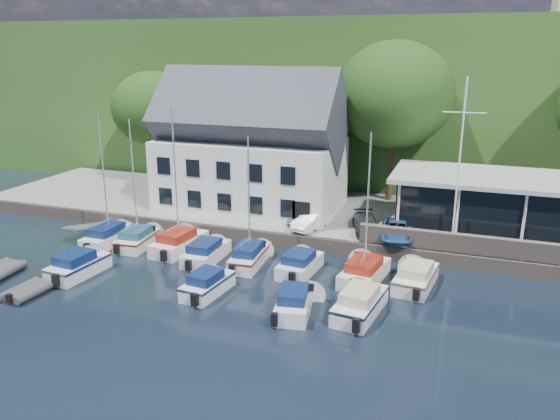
% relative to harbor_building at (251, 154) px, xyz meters
% --- Properties ---
extents(ground, '(180.00, 180.00, 0.00)m').
position_rel_harbor_building_xyz_m(ground, '(7.00, -16.50, -5.35)').
color(ground, black).
rests_on(ground, ground).
extents(quay, '(60.00, 13.00, 1.00)m').
position_rel_harbor_building_xyz_m(quay, '(7.00, 1.00, -4.85)').
color(quay, gray).
rests_on(quay, ground).
extents(quay_face, '(60.00, 0.30, 1.00)m').
position_rel_harbor_building_xyz_m(quay_face, '(7.00, -5.50, -4.85)').
color(quay_face, '#706359').
rests_on(quay_face, ground).
extents(hillside, '(160.00, 75.00, 16.00)m').
position_rel_harbor_building_xyz_m(hillside, '(7.00, 45.50, 2.65)').
color(hillside, '#2D5821').
rests_on(hillside, ground).
extents(field_patch, '(50.00, 30.00, 0.30)m').
position_rel_harbor_building_xyz_m(field_patch, '(15.00, 53.50, 10.80)').
color(field_patch, olive).
rests_on(field_patch, hillside).
extents(harbor_building, '(14.40, 8.20, 8.70)m').
position_rel_harbor_building_xyz_m(harbor_building, '(0.00, 0.00, 0.00)').
color(harbor_building, white).
rests_on(harbor_building, quay).
extents(club_pavilion, '(13.20, 7.20, 4.10)m').
position_rel_harbor_building_xyz_m(club_pavilion, '(18.00, -0.50, -2.30)').
color(club_pavilion, black).
rests_on(club_pavilion, quay).
extents(seawall, '(18.00, 0.50, 1.20)m').
position_rel_harbor_building_xyz_m(seawall, '(19.00, -5.10, -3.75)').
color(seawall, '#706359').
rests_on(seawall, quay).
extents(gangway, '(1.20, 6.00, 1.40)m').
position_rel_harbor_building_xyz_m(gangway, '(-9.50, -7.50, -5.35)').
color(gangway, silver).
rests_on(gangway, ground).
extents(car_silver, '(2.00, 3.70, 1.19)m').
position_rel_harbor_building_xyz_m(car_silver, '(4.83, -2.54, -3.75)').
color(car_silver, '#A2A2A6').
rests_on(car_silver, quay).
extents(car_white, '(2.35, 4.02, 1.25)m').
position_rel_harbor_building_xyz_m(car_white, '(6.20, -3.68, -3.72)').
color(car_white, white).
rests_on(car_white, quay).
extents(car_dgrey, '(2.78, 4.33, 1.17)m').
position_rel_harbor_building_xyz_m(car_dgrey, '(10.00, -3.20, -3.77)').
color(car_dgrey, '#2A2B2F').
rests_on(car_dgrey, quay).
extents(car_blue, '(2.04, 4.06, 1.33)m').
position_rel_harbor_building_xyz_m(car_blue, '(12.25, -3.91, -3.68)').
color(car_blue, '#29507F').
rests_on(car_blue, quay).
extents(flagpole, '(2.59, 0.20, 10.81)m').
position_rel_harbor_building_xyz_m(flagpole, '(15.83, -4.08, 1.05)').
color(flagpole, white).
rests_on(flagpole, quay).
extents(tree_0, '(7.61, 7.61, 10.40)m').
position_rel_harbor_building_xyz_m(tree_0, '(-11.92, 5.07, 0.85)').
color(tree_0, '#13330F').
rests_on(tree_0, quay).
extents(tree_1, '(7.40, 7.40, 10.11)m').
position_rel_harbor_building_xyz_m(tree_1, '(-3.67, 4.94, 0.71)').
color(tree_1, '#13330F').
rests_on(tree_1, quay).
extents(tree_2, '(7.66, 7.66, 10.46)m').
position_rel_harbor_building_xyz_m(tree_2, '(3.10, 5.95, 0.88)').
color(tree_2, '#13330F').
rests_on(tree_2, quay).
extents(tree_3, '(9.56, 9.56, 13.07)m').
position_rel_harbor_building_xyz_m(tree_3, '(10.17, 5.86, 2.19)').
color(tree_3, '#13330F').
rests_on(tree_3, quay).
extents(boat_r1_0, '(2.08, 6.61, 9.05)m').
position_rel_harbor_building_xyz_m(boat_r1_0, '(-7.17, -9.05, -0.83)').
color(boat_r1_0, silver).
rests_on(boat_r1_0, ground).
extents(boat_r1_1, '(2.59, 5.99, 8.30)m').
position_rel_harbor_building_xyz_m(boat_r1_1, '(-5.04, -8.67, -1.20)').
color(boat_r1_1, silver).
rests_on(boat_r1_1, ground).
extents(boat_r1_2, '(2.88, 6.69, 9.23)m').
position_rel_harbor_building_xyz_m(boat_r1_2, '(-1.85, -8.54, -0.74)').
color(boat_r1_2, silver).
rests_on(boat_r1_2, ground).
extents(boat_r1_3, '(2.08, 6.11, 1.38)m').
position_rel_harbor_building_xyz_m(boat_r1_3, '(0.70, -9.47, -4.66)').
color(boat_r1_3, silver).
rests_on(boat_r1_3, ground).
extents(boat_r1_4, '(2.23, 6.38, 8.78)m').
position_rel_harbor_building_xyz_m(boat_r1_4, '(3.69, -9.19, -0.96)').
color(boat_r1_4, silver).
rests_on(boat_r1_4, ground).
extents(boat_r1_5, '(2.44, 5.64, 1.41)m').
position_rel_harbor_building_xyz_m(boat_r1_5, '(7.13, -9.39, -4.65)').
color(boat_r1_5, silver).
rests_on(boat_r1_5, ground).
extents(boat_r1_6, '(3.03, 6.60, 8.89)m').
position_rel_harbor_building_xyz_m(boat_r1_6, '(11.14, -9.27, -0.91)').
color(boat_r1_6, silver).
rests_on(boat_r1_6, ground).
extents(boat_r1_7, '(2.76, 6.18, 1.46)m').
position_rel_harbor_building_xyz_m(boat_r1_7, '(14.13, -9.05, -4.62)').
color(boat_r1_7, silver).
rests_on(boat_r1_7, ground).
extents(boat_r2_0, '(2.47, 5.88, 1.52)m').
position_rel_harbor_building_xyz_m(boat_r2_0, '(-5.58, -14.29, -4.59)').
color(boat_r2_0, silver).
rests_on(boat_r2_0, ground).
extents(boat_r2_2, '(2.31, 5.31, 1.42)m').
position_rel_harbor_building_xyz_m(boat_r2_2, '(3.10, -14.00, -4.64)').
color(boat_r2_2, silver).
rests_on(boat_r2_2, ground).
extents(boat_r2_3, '(2.75, 5.77, 1.41)m').
position_rel_harbor_building_xyz_m(boat_r2_3, '(8.44, -14.49, -4.64)').
color(boat_r2_3, silver).
rests_on(boat_r2_3, ground).
extents(boat_r2_4, '(2.75, 6.42, 1.54)m').
position_rel_harbor_building_xyz_m(boat_r2_4, '(11.75, -13.56, -4.58)').
color(boat_r2_4, silver).
rests_on(boat_r2_4, ground).
extents(dinghy_1, '(1.91, 3.01, 0.68)m').
position_rel_harbor_building_xyz_m(dinghy_1, '(-6.42, -17.63, -5.01)').
color(dinghy_1, '#3A3A3F').
rests_on(dinghy_1, ground).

